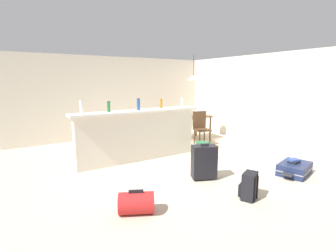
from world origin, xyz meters
TOP-DOWN VIEW (x-y plane):
  - ground_plane at (0.00, 0.00)m, footprint 13.00×13.00m
  - wall_back at (0.00, 3.05)m, footprint 6.60×0.10m
  - wall_right at (3.05, 0.30)m, footprint 0.10×6.00m
  - partition_half_wall at (-0.60, 0.38)m, footprint 2.80×0.20m
  - bar_countertop at (-0.60, 0.38)m, footprint 2.96×0.40m
  - bottle_white at (-1.81, 0.39)m, footprint 0.06×0.06m
  - bottle_green at (-1.27, 0.40)m, footprint 0.07×0.07m
  - bottle_blue at (-0.61, 0.36)m, footprint 0.07×0.07m
  - bottle_amber at (0.02, 0.46)m, footprint 0.06×0.06m
  - bottle_clear at (0.63, 0.48)m, footprint 0.06×0.06m
  - dining_table at (1.59, 1.38)m, footprint 1.10×0.80m
  - dining_chair_near_partition at (1.50, 0.78)m, footprint 0.47×0.47m
  - dining_chair_far_side at (1.65, 1.97)m, footprint 0.46×0.46m
  - pendant_lamp at (1.60, 1.30)m, footprint 0.34×0.34m
  - suitcase_flat_navy at (1.56, -2.00)m, footprint 0.89×0.66m
  - suitcase_upright_black at (-0.08, -1.25)m, footprint 0.50×0.39m
  - duffel_bag_red at (-1.65, -1.72)m, footprint 0.56×0.48m
  - backpack_green at (0.64, -0.37)m, footprint 0.30×0.32m
  - backpack_black at (-0.01, -2.23)m, footprint 0.33×0.32m
  - book_stack at (1.57, -1.96)m, footprint 0.25×0.21m

SIDE VIEW (x-z plane):
  - ground_plane at x=0.00m, z-range -0.05..0.00m
  - suitcase_flat_navy at x=1.56m, z-range 0.00..0.22m
  - duffel_bag_red at x=-1.65m, z-range -0.02..0.32m
  - backpack_green at x=0.64m, z-range -0.01..0.41m
  - backpack_black at x=-0.01m, z-range -0.01..0.41m
  - book_stack at x=1.57m, z-range 0.22..0.29m
  - suitcase_upright_black at x=-0.08m, z-range 0.00..0.67m
  - dining_chair_near_partition at x=1.50m, z-range 0.05..0.98m
  - dining_chair_far_side at x=1.65m, z-range 0.05..0.98m
  - partition_half_wall at x=-0.60m, z-range 0.00..1.10m
  - dining_table at x=1.59m, z-range 0.28..1.02m
  - bar_countertop at x=-0.60m, z-range 1.10..1.15m
  - wall_back at x=0.00m, z-range 0.00..2.50m
  - wall_right at x=3.05m, z-range 0.00..2.50m
  - bottle_amber at x=0.02m, z-range 1.15..1.36m
  - bottle_clear at x=0.63m, z-range 1.15..1.36m
  - bottle_green at x=-1.27m, z-range 1.15..1.37m
  - bottle_blue at x=-0.61m, z-range 1.15..1.40m
  - bottle_white at x=-1.81m, z-range 1.15..1.41m
  - pendant_lamp at x=1.60m, z-range 1.47..2.23m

